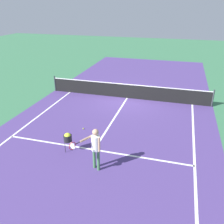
{
  "coord_description": "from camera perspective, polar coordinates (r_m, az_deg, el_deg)",
  "views": [
    {
      "loc": [
        3.15,
        -14.59,
        5.74
      ],
      "look_at": [
        0.26,
        -4.55,
        1.0
      ],
      "focal_mm": 38.81,
      "sensor_mm": 36.0,
      "label": 1
    }
  ],
  "objects": [
    {
      "name": "line_service_near",
      "position": [
        10.49,
        -4.24,
        -8.84
      ],
      "size": [
        8.22,
        0.1,
        0.01
      ],
      "primitive_type": "cube",
      "color": "white",
      "rests_on": "ground_plane"
    },
    {
      "name": "court_surface_inbounds",
      "position": [
        15.99,
        3.6,
        3.32
      ],
      "size": [
        10.62,
        24.4,
        0.0
      ],
      "primitive_type": "cube",
      "color": "#4C387A",
      "rests_on": "ground_plane"
    },
    {
      "name": "player_near",
      "position": [
        8.82,
        -3.98,
        -7.78
      ],
      "size": [
        0.87,
        1.04,
        1.69
      ],
      "color": "#3F7247",
      "rests_on": "ground_plane"
    },
    {
      "name": "line_sideline_right",
      "position": [
        10.42,
        18.84,
        -10.51
      ],
      "size": [
        0.1,
        11.89,
        0.01
      ],
      "primitive_type": "cube",
      "color": "white",
      "rests_on": "ground_plane"
    },
    {
      "name": "net",
      "position": [
        15.83,
        3.65,
        4.98
      ],
      "size": [
        10.53,
        0.09,
        1.07
      ],
      "color": "#33383D",
      "rests_on": "ground_plane"
    },
    {
      "name": "line_sideline_left",
      "position": [
        12.67,
        -21.31,
        -4.35
      ],
      "size": [
        0.1,
        11.89,
        0.01
      ],
      "primitive_type": "cube",
      "color": "white",
      "rests_on": "ground_plane"
    },
    {
      "name": "ground_plane",
      "position": [
        16.0,
        3.6,
        3.32
      ],
      "size": [
        60.0,
        60.0,
        0.0
      ],
      "primitive_type": "plane",
      "color": "#38724C"
    },
    {
      "name": "line_center_service",
      "position": [
        13.14,
        0.52,
        -1.49
      ],
      "size": [
        0.1,
        6.4,
        0.01
      ],
      "primitive_type": "cube",
      "color": "white",
      "rests_on": "ground_plane"
    },
    {
      "name": "tennis_ball_mid_court",
      "position": [
        12.11,
        -6.77,
        -3.9
      ],
      "size": [
        0.07,
        0.07,
        0.07
      ],
      "primitive_type": "sphere",
      "color": "#CCE033",
      "rests_on": "ground_plane"
    },
    {
      "name": "ball_hopper",
      "position": [
        10.17,
        -10.4,
        -5.91
      ],
      "size": [
        0.34,
        0.34,
        0.87
      ],
      "color": "black",
      "rests_on": "ground_plane"
    }
  ]
}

